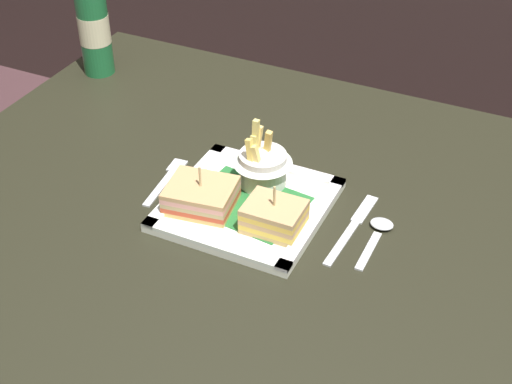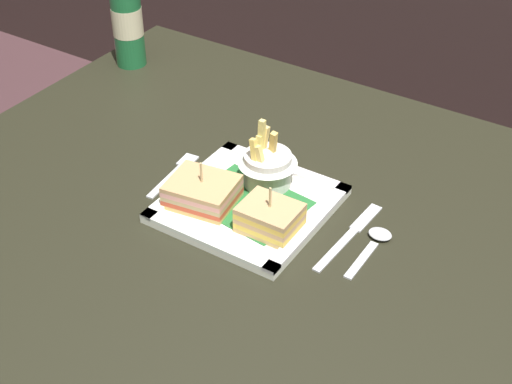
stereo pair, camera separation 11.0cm
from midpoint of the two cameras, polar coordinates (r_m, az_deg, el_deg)
dining_table at (r=1.19m, az=3.22°, el=-6.51°), size 1.14×0.91×0.72m
square_plate at (r=1.13m, az=2.19°, el=-1.07°), size 0.23×0.23×0.02m
sandwich_half_left at (r=1.11m, az=-1.38°, el=-0.07°), size 0.11×0.10×0.07m
sandwich_half_right at (r=1.06m, az=4.03°, el=-2.12°), size 0.09×0.07×0.07m
fries_cup at (r=1.14m, az=3.65°, el=2.13°), size 0.09×0.09×0.11m
beer_bottle at (r=1.50m, az=-7.90°, el=13.37°), size 0.06×0.06×0.26m
fork at (r=1.20m, az=-3.69°, el=1.42°), size 0.03×0.13×0.00m
knife at (r=1.10m, az=10.23°, el=-3.31°), size 0.02×0.18×0.00m
spoon at (r=1.09m, az=12.13°, el=-3.79°), size 0.04×0.12×0.01m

